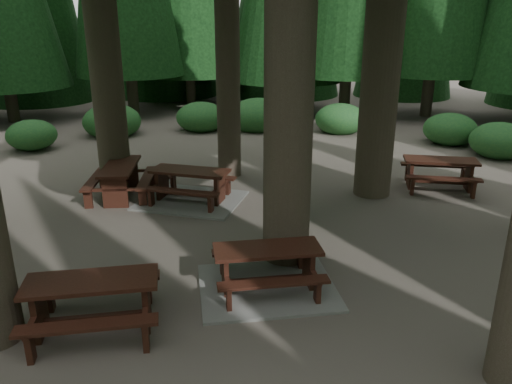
% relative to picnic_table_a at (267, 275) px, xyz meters
% --- Properties ---
extents(ground, '(80.00, 80.00, 0.00)m').
position_rel_picnic_table_a_xyz_m(ground, '(-0.66, 0.95, -0.25)').
color(ground, '#574F47').
rests_on(ground, ground).
extents(picnic_table_a, '(2.68, 2.46, 0.74)m').
position_rel_picnic_table_a_xyz_m(picnic_table_a, '(0.00, 0.00, 0.00)').
color(picnic_table_a, gray).
rests_on(picnic_table_a, ground).
extents(picnic_table_b, '(1.95, 2.21, 0.82)m').
position_rel_picnic_table_a_xyz_m(picnic_table_b, '(-4.32, 3.65, 0.29)').
color(picnic_table_b, '#34160F').
rests_on(picnic_table_b, ground).
extents(picnic_table_c, '(2.48, 2.10, 0.80)m').
position_rel_picnic_table_a_xyz_m(picnic_table_c, '(-2.54, 3.67, 0.03)').
color(picnic_table_c, gray).
rests_on(picnic_table_c, ground).
extents(picnic_table_d, '(1.85, 1.51, 0.78)m').
position_rel_picnic_table_a_xyz_m(picnic_table_d, '(3.43, 5.89, 0.27)').
color(picnic_table_d, '#34160F').
rests_on(picnic_table_d, ground).
extents(picnic_table_e, '(2.23, 2.03, 0.79)m').
position_rel_picnic_table_a_xyz_m(picnic_table_e, '(-2.20, -1.58, 0.28)').
color(picnic_table_e, '#34160F').
rests_on(picnic_table_e, ground).
extents(shrub_ring, '(23.86, 24.64, 1.49)m').
position_rel_picnic_table_a_xyz_m(shrub_ring, '(0.04, 1.70, 0.15)').
color(shrub_ring, '#1F5B2D').
rests_on(shrub_ring, ground).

